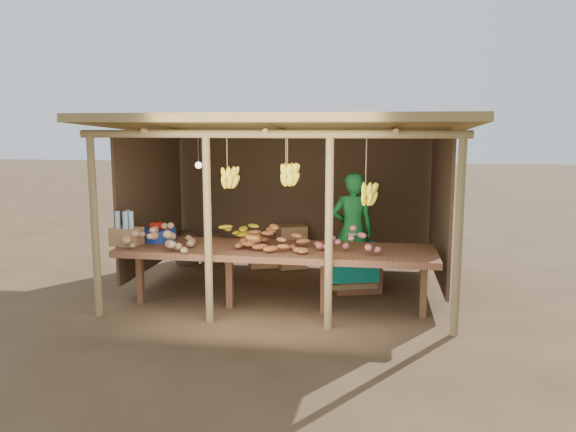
# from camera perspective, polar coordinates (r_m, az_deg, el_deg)

# --- Properties ---
(ground) EXTENTS (60.00, 60.00, 0.00)m
(ground) POSITION_cam_1_polar(r_m,az_deg,el_deg) (8.06, 0.00, -7.39)
(ground) COLOR brown
(ground) RESTS_ON ground
(stall_structure) EXTENTS (4.70, 3.50, 2.43)m
(stall_structure) POSITION_cam_1_polar(r_m,az_deg,el_deg) (7.74, 0.27, 6.34)
(stall_structure) COLOR olive
(stall_structure) RESTS_ON ground
(counter) EXTENTS (3.90, 1.05, 0.80)m
(counter) POSITION_cam_1_polar(r_m,az_deg,el_deg) (6.97, -1.23, -3.73)
(counter) COLOR brown
(counter) RESTS_ON ground
(potato_heap) EXTENTS (1.08, 0.85, 0.36)m
(potato_heap) POSITION_cam_1_polar(r_m,az_deg,el_deg) (7.05, -13.19, -1.80)
(potato_heap) COLOR #906D4A
(potato_heap) RESTS_ON counter
(sweet_potato_heap) EXTENTS (0.98, 0.68, 0.36)m
(sweet_potato_heap) POSITION_cam_1_polar(r_m,az_deg,el_deg) (6.87, -1.53, -1.89)
(sweet_potato_heap) COLOR #A15729
(sweet_potato_heap) RESTS_ON counter
(onion_heap) EXTENTS (0.96, 0.76, 0.36)m
(onion_heap) POSITION_cam_1_polar(r_m,az_deg,el_deg) (6.73, 6.24, -2.14)
(onion_heap) COLOR #C35E5F
(onion_heap) RESTS_ON counter
(banana_pile) EXTENTS (0.71, 0.51, 0.35)m
(banana_pile) POSITION_cam_1_polar(r_m,az_deg,el_deg) (7.47, -4.97, -1.05)
(banana_pile) COLOR yellow
(banana_pile) RESTS_ON counter
(tomato_basin) EXTENTS (0.45, 0.45, 0.24)m
(tomato_basin) POSITION_cam_1_polar(r_m,az_deg,el_deg) (7.58, -12.98, -1.71)
(tomato_basin) COLOR navy
(tomato_basin) RESTS_ON counter
(bottle_box) EXTENTS (0.39, 0.33, 0.44)m
(bottle_box) POSITION_cam_1_polar(r_m,az_deg,el_deg) (7.38, -16.10, -1.56)
(bottle_box) COLOR #A27748
(bottle_box) RESTS_ON counter
(vendor) EXTENTS (0.66, 0.49, 1.66)m
(vendor) POSITION_cam_1_polar(r_m,az_deg,el_deg) (8.01, 6.57, -1.46)
(vendor) COLOR #1A7630
(vendor) RESTS_ON ground
(tarp_crate) EXTENTS (0.85, 0.78, 0.84)m
(tarp_crate) POSITION_cam_1_polar(r_m,az_deg,el_deg) (7.99, 6.85, -5.06)
(tarp_crate) COLOR brown
(tarp_crate) RESTS_ON ground
(carton_stack) EXTENTS (1.02, 0.50, 0.70)m
(carton_stack) POSITION_cam_1_polar(r_m,az_deg,el_deg) (9.13, -0.62, -3.45)
(carton_stack) COLOR #A27748
(carton_stack) RESTS_ON ground
(burlap_sacks) EXTENTS (0.96, 0.50, 0.68)m
(burlap_sacks) POSITION_cam_1_polar(r_m,az_deg,el_deg) (9.51, -8.91, -3.15)
(burlap_sacks) COLOR #4E3924
(burlap_sacks) RESTS_ON ground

